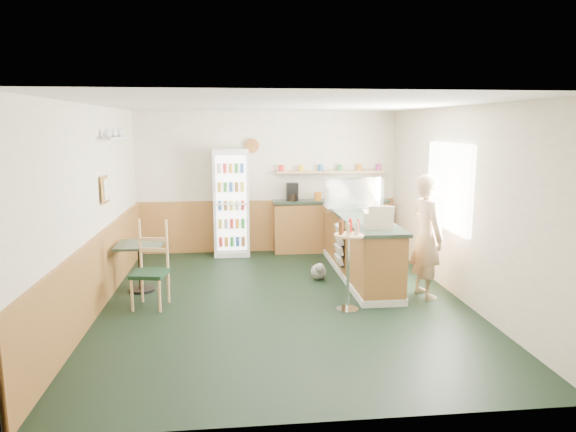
{
  "coord_description": "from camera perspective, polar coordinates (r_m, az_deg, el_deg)",
  "views": [
    {
      "loc": [
        -0.67,
        -6.85,
        2.44
      ],
      "look_at": [
        0.13,
        0.6,
        1.11
      ],
      "focal_mm": 32.0,
      "sensor_mm": 36.0,
      "label": 1
    }
  ],
  "objects": [
    {
      "name": "dog_doorstop",
      "position": [
        8.23,
        3.42,
        -6.13
      ],
      "size": [
        0.25,
        0.32,
        0.3
      ],
      "rotation": [
        0.0,
        0.0,
        -0.27
      ],
      "color": "gray",
      "rests_on": "ground"
    },
    {
      "name": "ground",
      "position": [
        7.3,
        -0.54,
        -9.43
      ],
      "size": [
        6.0,
        6.0,
        0.0
      ],
      "primitive_type": "plane",
      "color": "black",
      "rests_on": "ground"
    },
    {
      "name": "cafe_chair",
      "position": [
        7.23,
        -15.05,
        -4.89
      ],
      "size": [
        0.51,
        0.51,
        1.18
      ],
      "rotation": [
        0.0,
        0.0,
        -0.19
      ],
      "color": "black",
      "rests_on": "ground"
    },
    {
      "name": "cash_register",
      "position": [
        7.35,
        9.91,
        -0.37
      ],
      "size": [
        0.46,
        0.47,
        0.23
      ],
      "primitive_type": "cube",
      "rotation": [
        0.0,
        0.0,
        -0.17
      ],
      "color": "beige",
      "rests_on": "service_counter"
    },
    {
      "name": "service_counter",
      "position": [
        8.41,
        7.94,
        -3.61
      ],
      "size": [
        0.68,
        3.01,
        1.01
      ],
      "color": "#AC7237",
      "rests_on": "ground"
    },
    {
      "name": "display_case",
      "position": [
        8.79,
        7.2,
        2.43
      ],
      "size": [
        0.96,
        0.5,
        0.54
      ],
      "color": "silver",
      "rests_on": "service_counter"
    },
    {
      "name": "shopkeeper",
      "position": [
        7.53,
        15.18,
        -2.19
      ],
      "size": [
        0.52,
        0.65,
        1.77
      ],
      "primitive_type": "imported",
      "rotation": [
        0.0,
        0.0,
        1.75
      ],
      "color": "tan",
      "rests_on": "ground"
    },
    {
      "name": "room_envelope",
      "position": [
        7.65,
        -2.79,
        3.21
      ],
      "size": [
        5.04,
        6.02,
        2.72
      ],
      "color": "beige",
      "rests_on": "ground"
    },
    {
      "name": "newspaper_rack",
      "position": [
        8.21,
        5.72,
        -3.25
      ],
      "size": [
        0.09,
        0.4,
        0.64
      ],
      "color": "black",
      "rests_on": "ground"
    },
    {
      "name": "drinks_fridge",
      "position": [
        9.7,
        -6.32,
        1.5
      ],
      "size": [
        0.66,
        0.54,
        2.01
      ],
      "color": "silver",
      "rests_on": "ground"
    },
    {
      "name": "cafe_table",
      "position": [
        7.89,
        -16.08,
        -4.47
      ],
      "size": [
        0.66,
        0.66,
        0.72
      ],
      "rotation": [
        0.0,
        0.0,
        -0.0
      ],
      "color": "black",
      "rests_on": "ground"
    },
    {
      "name": "condiment_stand",
      "position": [
        6.78,
        6.74,
        -4.14
      ],
      "size": [
        0.39,
        0.39,
        1.21
      ],
      "rotation": [
        0.0,
        0.0,
        0.18
      ],
      "color": "silver",
      "rests_on": "ground"
    },
    {
      "name": "back_counter",
      "position": [
        10.01,
        4.67,
        -0.86
      ],
      "size": [
        2.24,
        0.42,
        1.69
      ],
      "color": "#AC7237",
      "rests_on": "ground"
    }
  ]
}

